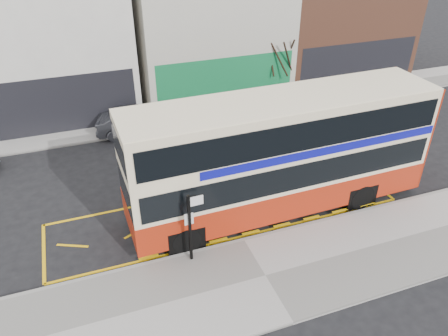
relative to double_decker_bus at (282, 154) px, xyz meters
name	(u,v)px	position (x,y,z in m)	size (l,w,h in m)	color
ground	(240,236)	(-2.15, -1.21, -2.53)	(120.00, 120.00, 0.00)	black
pavement	(265,277)	(-2.15, -3.51, -2.46)	(40.00, 4.00, 0.15)	#A39F9A
kerb	(244,241)	(-2.15, -1.58, -2.46)	(40.00, 0.15, 0.15)	gray
far_pavement	(170,117)	(-2.15, 9.79, -2.46)	(50.00, 3.00, 0.15)	#A39F9A
road_markings	(225,212)	(-2.15, 0.39, -2.53)	(14.00, 3.40, 0.01)	yellow
terrace_left	(49,16)	(-7.65, 13.78, 2.79)	(8.00, 8.01, 11.80)	silver
terrace_green_shop	(204,9)	(1.35, 13.78, 2.54)	(9.00, 8.01, 11.30)	#BAB6A9
terrace_right	(330,6)	(10.35, 13.78, 2.04)	(9.00, 8.01, 10.30)	brown
double_decker_bus	(282,154)	(0.00, 0.00, 0.00)	(12.10, 3.01, 4.81)	#FAE7BE
bus_stop_post	(191,221)	(-4.20, -1.88, -0.74)	(0.68, 0.12, 2.71)	black
car_grey	(140,123)	(-4.09, 8.26, -1.79)	(1.56, 4.47, 1.47)	#494A51
car_white	(302,102)	(5.39, 7.95, -1.85)	(1.92, 4.72, 1.37)	#B8B8B8
street_tree_right	(280,47)	(4.82, 10.08, 0.87)	(2.31, 2.31, 4.99)	black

